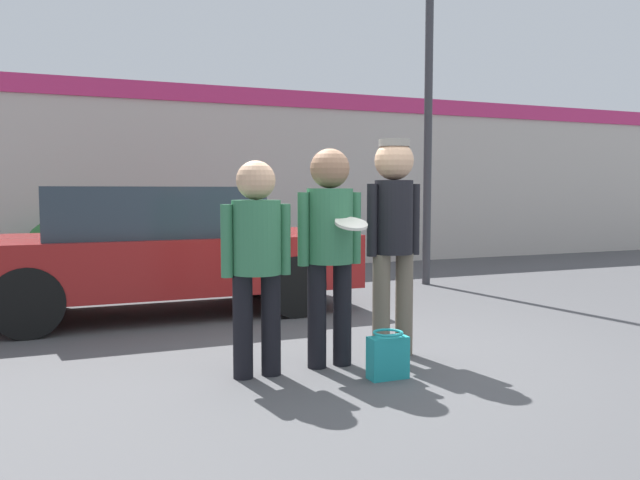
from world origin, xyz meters
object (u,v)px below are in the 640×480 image
handbag (388,356)px  parked_car_near (158,249)px  person_right (394,225)px  person_left (256,249)px  street_lamp (440,44)px  shrub (58,251)px  person_middle_with_frisbee (330,236)px

handbag → parked_car_near: bearing=111.3°
person_right → parked_car_near: size_ratio=0.42×
person_right → handbag: (-0.34, -0.56, -0.94)m
person_left → parked_car_near: size_ratio=0.37×
person_left → person_right: bearing=6.3°
parked_car_near → street_lamp: size_ratio=0.74×
shrub → handbag: bearing=-69.3°
person_right → street_lamp: size_ratio=0.31×
person_left → person_middle_with_frisbee: person_middle_with_frisbee is taller
person_left → person_right: person_right is taller
person_left → person_middle_with_frisbee: bearing=4.6°
person_middle_with_frisbee → handbag: bearing=-59.7°
person_right → parked_car_near: (-1.60, 2.65, -0.38)m
person_middle_with_frisbee → shrub: bearing=109.9°
parked_car_near → person_left: bearing=-82.6°
person_middle_with_frisbee → shrub: person_middle_with_frisbee is taller
person_middle_with_frisbee → street_lamp: bearing=47.3°
person_left → shrub: bearing=104.2°
person_middle_with_frisbee → parked_car_near: size_ratio=0.40×
person_left → parked_car_near: (-0.36, 2.79, -0.23)m
parked_car_near → shrub: size_ratio=4.46×
street_lamp → parked_car_near: bearing=-169.5°
person_middle_with_frisbee → parked_car_near: (-0.98, 2.74, -0.31)m
person_right → handbag: 1.15m
street_lamp → shrub: bearing=157.3°
person_middle_with_frisbee → parked_car_near: person_middle_with_frisbee is taller
person_right → handbag: person_right is taller
shrub → handbag: size_ratio=2.73×
person_left → parked_car_near: bearing=97.4°
person_right → handbag: bearing=-121.6°
handbag → shrub: bearing=110.7°
person_left → street_lamp: (3.87, 3.58, 2.60)m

